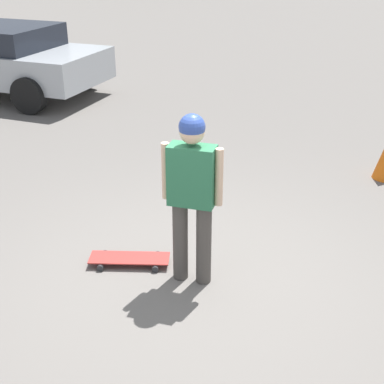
% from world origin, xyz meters
% --- Properties ---
extents(ground_plane, '(220.00, 220.00, 0.00)m').
position_xyz_m(ground_plane, '(0.00, 0.00, 0.00)').
color(ground_plane, slate).
extents(person, '(0.49, 0.37, 1.61)m').
position_xyz_m(person, '(0.00, 0.00, 0.95)').
color(person, '#4C4742').
rests_on(person, ground_plane).
extents(skateboard, '(0.81, 0.43, 0.08)m').
position_xyz_m(skateboard, '(0.55, -0.37, 0.06)').
color(skateboard, '#A5332D').
rests_on(skateboard, ground_plane).
extents(car_parked_near, '(4.41, 3.75, 1.37)m').
position_xyz_m(car_parked_near, '(2.35, -7.16, 0.73)').
color(car_parked_near, '#ADB2B7').
rests_on(car_parked_near, ground_plane).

